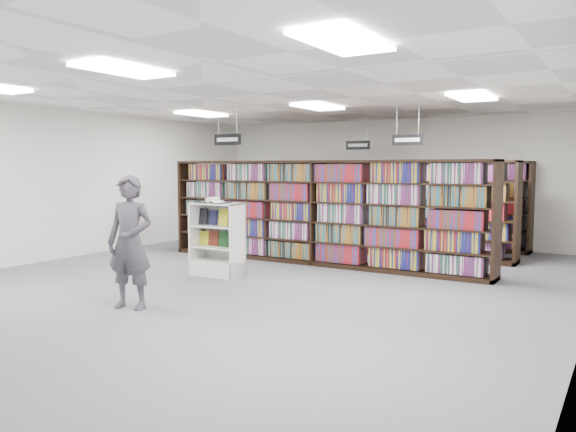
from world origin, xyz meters
The scene contains 18 objects.
floor centered at (0.00, 0.00, 0.00)m, with size 12.00×12.00×0.00m, color #58595E.
ceiling centered at (0.00, 0.00, 3.20)m, with size 10.00×12.00×0.10m, color white.
wall_back centered at (0.00, 6.00, 1.60)m, with size 10.00×0.10×3.20m, color silver.
wall_left centered at (-5.00, 0.00, 1.60)m, with size 0.10×12.00×3.20m, color silver.
bookshelf_row_near centered at (0.00, 2.00, 1.05)m, with size 7.00×0.60×2.10m.
bookshelf_row_mid centered at (0.00, 4.00, 1.05)m, with size 7.00×0.60×2.10m.
bookshelf_row_far centered at (0.00, 5.70, 1.05)m, with size 7.00×0.60×2.10m.
aisle_sign_left centered at (-1.50, 1.00, 2.53)m, with size 0.65×0.02×0.80m.
aisle_sign_right centered at (1.50, 3.00, 2.53)m, with size 0.65×0.02×0.80m.
aisle_sign_center centered at (-0.50, 5.00, 2.53)m, with size 0.65×0.02×0.80m.
troffer_front_center centered at (0.00, -3.00, 3.16)m, with size 0.60×1.20×0.04m, color white.
troffer_front_right centered at (3.00, -3.00, 3.16)m, with size 0.60×1.20×0.04m, color white.
troffer_back_left centered at (-3.00, 2.00, 3.16)m, with size 0.60×1.20×0.04m, color white.
troffer_back_center centered at (0.00, 2.00, 3.16)m, with size 0.60×1.20×0.04m, color white.
troffer_back_right centered at (3.00, 2.00, 3.16)m, with size 0.60×1.20×0.04m, color white.
endcap_display centered at (-0.94, -0.02, 0.45)m, with size 0.96×0.50×1.33m.
open_book centered at (-0.97, -0.11, 1.36)m, with size 0.60×0.37×0.13m.
shopper centered at (-0.48, -2.53, 0.93)m, with size 0.68×0.44×1.85m, color #4A4650.
Camera 1 is at (5.41, -7.93, 1.97)m, focal length 35.00 mm.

